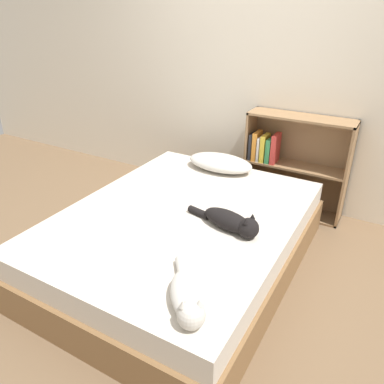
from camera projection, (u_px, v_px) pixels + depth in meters
name	position (u px, v px, depth m)	size (l,w,h in m)	color
ground_plane	(182.00, 263.00, 2.86)	(8.00, 8.00, 0.00)	brown
wall_back	(260.00, 68.00, 3.37)	(8.00, 0.06, 2.50)	silver
bed	(182.00, 239.00, 2.76)	(1.58, 2.06, 0.44)	brown
pillow	(220.00, 163.00, 3.32)	(0.59, 0.32, 0.13)	beige
cat_light	(188.00, 298.00, 1.81)	(0.39, 0.46, 0.16)	beige
cat_dark	(232.00, 222.00, 2.43)	(0.56, 0.21, 0.16)	black
bookshelf	(291.00, 161.00, 3.42)	(0.91, 0.26, 0.91)	#8E6B47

